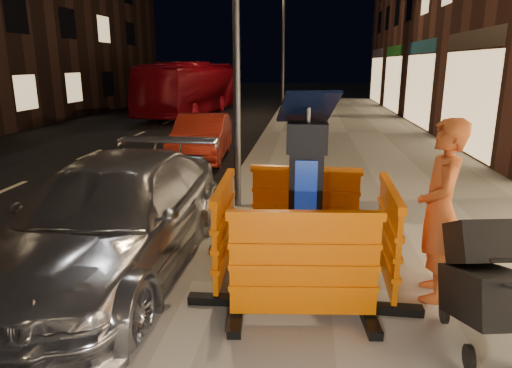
# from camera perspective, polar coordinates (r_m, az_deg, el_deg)

# --- Properties ---
(ground_plane) EXTENTS (120.00, 120.00, 0.00)m
(ground_plane) POSITION_cam_1_polar(r_m,az_deg,el_deg) (5.71, -9.37, -13.13)
(ground_plane) COLOR black
(ground_plane) RESTS_ON ground
(sidewalk) EXTENTS (6.00, 60.00, 0.15)m
(sidewalk) POSITION_cam_1_polar(r_m,az_deg,el_deg) (5.70, 21.98, -13.25)
(sidewalk) COLOR gray
(sidewalk) RESTS_ON ground
(kerb) EXTENTS (0.30, 60.00, 0.15)m
(kerb) POSITION_cam_1_polar(r_m,az_deg,el_deg) (5.67, -9.40, -12.46)
(kerb) COLOR slate
(kerb) RESTS_ON ground
(parking_kiosk) EXTENTS (0.67, 0.67, 2.10)m
(parking_kiosk) POSITION_cam_1_polar(r_m,az_deg,el_deg) (5.23, 6.22, -1.41)
(parking_kiosk) COLOR black
(parking_kiosk) RESTS_ON sidewalk
(barrier_front) EXTENTS (1.56, 0.75, 1.17)m
(barrier_front) POSITION_cam_1_polar(r_m,az_deg,el_deg) (4.50, 6.00, -10.50)
(barrier_front) COLOR #E76301
(barrier_front) RESTS_ON sidewalk
(barrier_back) EXTENTS (1.53, 0.69, 1.17)m
(barrier_back) POSITION_cam_1_polar(r_m,az_deg,el_deg) (6.27, 6.14, -3.07)
(barrier_back) COLOR #E76301
(barrier_back) RESTS_ON sidewalk
(barrier_kerbside) EXTENTS (0.68, 1.53, 1.17)m
(barrier_kerbside) POSITION_cam_1_polar(r_m,az_deg,el_deg) (5.46, -4.00, -5.80)
(barrier_kerbside) COLOR #E76301
(barrier_kerbside) RESTS_ON sidewalk
(barrier_bldgside) EXTENTS (0.67, 1.52, 1.17)m
(barrier_bldgside) POSITION_cam_1_polar(r_m,az_deg,el_deg) (5.46, 16.16, -6.36)
(barrier_bldgside) COLOR #E76301
(barrier_bldgside) RESTS_ON sidewalk
(car_silver) EXTENTS (2.14, 5.09, 1.47)m
(car_silver) POSITION_cam_1_polar(r_m,az_deg,el_deg) (6.38, -16.86, -10.44)
(car_silver) COLOR #B9B9BE
(car_silver) RESTS_ON ground
(car_red) EXTENTS (1.59, 3.91, 1.26)m
(car_red) POSITION_cam_1_polar(r_m,az_deg,el_deg) (13.17, -6.71, 3.11)
(car_red) COLOR #A12418
(car_red) RESTS_ON ground
(bus_doubledecker) EXTENTS (3.35, 9.99, 2.73)m
(bus_doubledecker) POSITION_cam_1_polar(r_m,az_deg,el_deg) (25.06, -7.95, 8.63)
(bus_doubledecker) COLOR maroon
(bus_doubledecker) RESTS_ON ground
(man) EXTENTS (0.60, 0.80, 1.98)m
(man) POSITION_cam_1_polar(r_m,az_deg,el_deg) (5.23, 22.00, -3.14)
(man) COLOR #B14E1F
(man) RESTS_ON sidewalk
(stroller) EXTENTS (0.72, 0.98, 1.12)m
(stroller) POSITION_cam_1_polar(r_m,az_deg,el_deg) (4.66, 26.83, -11.62)
(stroller) COLOR black
(stroller) RESTS_ON sidewalk
(street_lamp_mid) EXTENTS (0.12, 0.12, 6.00)m
(street_lamp_mid) POSITION_cam_1_polar(r_m,az_deg,el_deg) (7.94, -2.50, 18.39)
(street_lamp_mid) COLOR #3F3F44
(street_lamp_mid) RESTS_ON sidewalk
(street_lamp_far) EXTENTS (0.12, 0.12, 6.00)m
(street_lamp_far) POSITION_cam_1_polar(r_m,az_deg,el_deg) (22.88, 3.41, 16.07)
(street_lamp_far) COLOR #3F3F44
(street_lamp_far) RESTS_ON sidewalk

